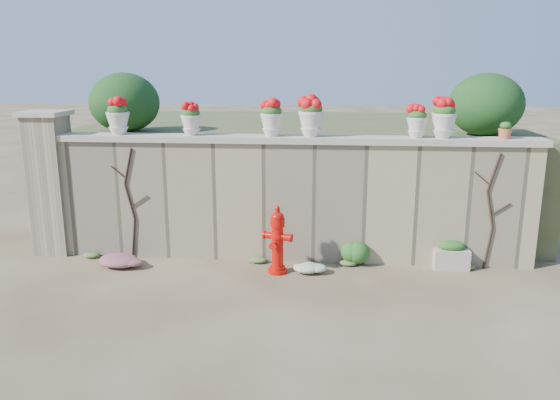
# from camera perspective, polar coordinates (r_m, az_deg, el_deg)

# --- Properties ---
(ground) EXTENTS (80.00, 80.00, 0.00)m
(ground) POSITION_cam_1_polar(r_m,az_deg,el_deg) (7.79, 0.02, -10.54)
(ground) COLOR #4F3B27
(ground) RESTS_ON ground
(stone_wall) EXTENTS (8.00, 0.40, 2.00)m
(stone_wall) POSITION_cam_1_polar(r_m,az_deg,el_deg) (9.16, 1.01, -0.17)
(stone_wall) COLOR #998C66
(stone_wall) RESTS_ON ground
(wall_cap) EXTENTS (8.10, 0.52, 0.10)m
(wall_cap) POSITION_cam_1_polar(r_m,az_deg,el_deg) (8.97, 1.04, 6.36)
(wall_cap) COLOR #B7AE9B
(wall_cap) RESTS_ON stone_wall
(gate_pillar) EXTENTS (0.72, 0.72, 2.48)m
(gate_pillar) POSITION_cam_1_polar(r_m,az_deg,el_deg) (10.26, -22.79, 1.73)
(gate_pillar) COLOR #998C66
(gate_pillar) RESTS_ON ground
(raised_fill) EXTENTS (9.00, 6.00, 2.00)m
(raised_fill) POSITION_cam_1_polar(r_m,az_deg,el_deg) (12.28, 2.08, 3.41)
(raised_fill) COLOR #384C23
(raised_fill) RESTS_ON ground
(back_shrub_left) EXTENTS (1.30, 1.30, 1.10)m
(back_shrub_left) POSITION_cam_1_polar(r_m,az_deg,el_deg) (10.79, -15.94, 9.77)
(back_shrub_left) COLOR #143814
(back_shrub_left) RESTS_ON raised_fill
(back_shrub_right) EXTENTS (1.30, 1.30, 1.10)m
(back_shrub_right) POSITION_cam_1_polar(r_m,az_deg,el_deg) (10.46, 20.72, 9.30)
(back_shrub_right) COLOR #143814
(back_shrub_right) RESTS_ON raised_fill
(vine_left) EXTENTS (0.60, 0.04, 1.91)m
(vine_left) POSITION_cam_1_polar(r_m,az_deg,el_deg) (9.52, -15.36, -0.19)
(vine_left) COLOR black
(vine_left) RESTS_ON ground
(vine_right) EXTENTS (0.60, 0.04, 1.91)m
(vine_right) POSITION_cam_1_polar(r_m,az_deg,el_deg) (9.30, 21.16, -0.96)
(vine_right) COLOR black
(vine_right) RESTS_ON ground
(fire_hydrant) EXTENTS (0.47, 0.34, 1.09)m
(fire_hydrant) POSITION_cam_1_polar(r_m,az_deg,el_deg) (8.62, -0.27, -4.18)
(fire_hydrant) COLOR red
(fire_hydrant) RESTS_ON ground
(planter_box) EXTENTS (0.57, 0.34, 0.47)m
(planter_box) POSITION_cam_1_polar(r_m,az_deg,el_deg) (9.34, 17.42, -5.54)
(planter_box) COLOR #B7AE9B
(planter_box) RESTS_ON ground
(green_shrub) EXTENTS (0.52, 0.47, 0.50)m
(green_shrub) POSITION_cam_1_polar(r_m,az_deg,el_deg) (9.13, 8.03, -5.28)
(green_shrub) COLOR #1E5119
(green_shrub) RESTS_ON ground
(magenta_clump) EXTENTS (0.86, 0.58, 0.23)m
(magenta_clump) POSITION_cam_1_polar(r_m,az_deg,el_deg) (9.38, -15.95, -6.01)
(magenta_clump) COLOR #C02679
(magenta_clump) RESTS_ON ground
(white_flowers) EXTENTS (0.57, 0.46, 0.21)m
(white_flowers) POSITION_cam_1_polar(r_m,az_deg,el_deg) (8.80, 3.05, -6.90)
(white_flowers) COLOR white
(white_flowers) RESTS_ON ground
(urn_pot_0) EXTENTS (0.38, 0.38, 0.60)m
(urn_pot_0) POSITION_cam_1_polar(r_m,az_deg,el_deg) (9.57, -16.59, 8.35)
(urn_pot_0) COLOR beige
(urn_pot_0) RESTS_ON wall_cap
(urn_pot_1) EXTENTS (0.34, 0.34, 0.53)m
(urn_pot_1) POSITION_cam_1_polar(r_m,az_deg,el_deg) (9.19, -9.27, 8.33)
(urn_pot_1) COLOR beige
(urn_pot_1) RESTS_ON wall_cap
(urn_pot_2) EXTENTS (0.38, 0.38, 0.59)m
(urn_pot_2) POSITION_cam_1_polar(r_m,az_deg,el_deg) (8.95, -0.85, 8.56)
(urn_pot_2) COLOR beige
(urn_pot_2) RESTS_ON wall_cap
(urn_pot_3) EXTENTS (0.42, 0.42, 0.65)m
(urn_pot_3) POSITION_cam_1_polar(r_m,az_deg,el_deg) (8.91, 3.29, 8.71)
(urn_pot_3) COLOR beige
(urn_pot_3) RESTS_ON wall_cap
(urn_pot_4) EXTENTS (0.33, 0.33, 0.51)m
(urn_pot_4) POSITION_cam_1_polar(r_m,az_deg,el_deg) (9.02, 14.14, 7.95)
(urn_pot_4) COLOR beige
(urn_pot_4) RESTS_ON wall_cap
(urn_pot_5) EXTENTS (0.40, 0.40, 0.63)m
(urn_pot_5) POSITION_cam_1_polar(r_m,az_deg,el_deg) (9.09, 16.74, 8.17)
(urn_pot_5) COLOR beige
(urn_pot_5) RESTS_ON wall_cap
(terracotta_pot) EXTENTS (0.21, 0.21, 0.26)m
(terracotta_pot) POSITION_cam_1_polar(r_m,az_deg,el_deg) (9.34, 22.47, 6.67)
(terracotta_pot) COLOR #B85E38
(terracotta_pot) RESTS_ON wall_cap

